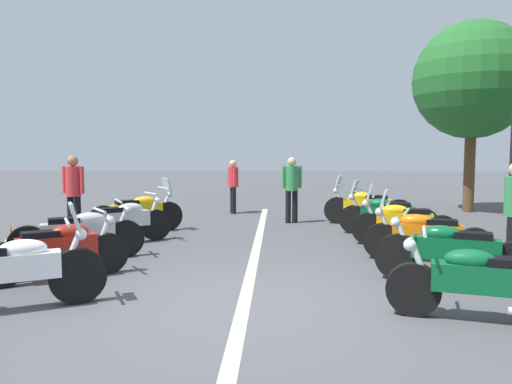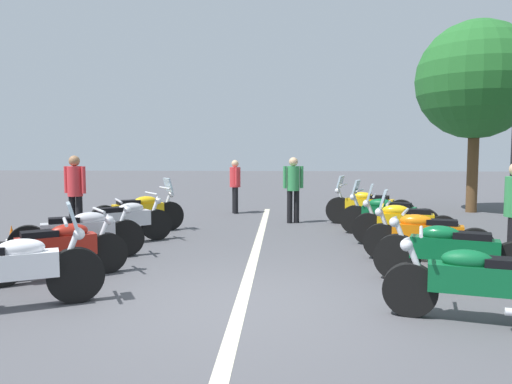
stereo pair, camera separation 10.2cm
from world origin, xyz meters
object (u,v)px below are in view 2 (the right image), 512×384
Objects in this scene: motorcycle_right_row_2 at (425,235)px; motorcycle_right_row_4 at (387,215)px; motorcycle_right_row_1 at (452,252)px; motorcycle_left_row_3 at (123,221)px; motorcycle_right_row_5 at (368,206)px; motorcycle_left_row_0 at (7,270)px; motorcycle_left_row_1 at (58,249)px; bystander_1 at (75,189)px; traffic_cone_0 at (12,244)px; motorcycle_left_row_2 at (80,233)px; motorcycle_right_row_0 at (482,283)px; bystander_4 at (293,185)px; motorcycle_left_row_4 at (140,212)px; motorcycle_right_row_3 at (403,223)px; bystander_0 at (235,182)px; roadside_tree_2 at (476,80)px.

motorcycle_right_row_4 reaches higher than motorcycle_right_row_2.
motorcycle_right_row_2 is (1.39, -0.03, -0.00)m from motorcycle_right_row_1.
motorcycle_right_row_5 is (2.68, -5.30, 0.02)m from motorcycle_left_row_3.
motorcycle_left_row_0 is 1.37m from motorcycle_left_row_1.
motorcycle_right_row_1 is at bearing -104.63° from bystander_1.
motorcycle_left_row_2 is at bearing -83.10° from traffic_cone_0.
motorcycle_right_row_5 is (6.90, 0.01, 0.03)m from motorcycle_right_row_0.
motorcycle_left_row_3 reaches higher than motorcycle_left_row_1.
bystander_1 is at bearing 101.08° from bystander_4.
motorcycle_left_row_1 is 6.71m from bystander_4.
motorcycle_left_row_4 is at bearing 20.86° from motorcycle_right_row_4.
motorcycle_right_row_3 reaches higher than motorcycle_right_row_1.
motorcycle_left_row_1 is at bearing 59.58° from bystander_0.
roadside_tree_2 is (7.07, -9.14, 3.49)m from motorcycle_left_row_2.
motorcycle_left_row_0 is 1.17× the size of motorcycle_left_row_1.
motorcycle_left_row_1 is 6.74m from motorcycle_right_row_4.
motorcycle_left_row_0 is at bearing -124.63° from motorcycle_left_row_4.
motorcycle_left_row_1 is at bearing -128.55° from motorcycle_left_row_3.
motorcycle_left_row_2 is 5.85m from bystander_4.
bystander_4 reaches higher than motorcycle_left_row_4.
motorcycle_right_row_5 reaches higher than motorcycle_right_row_2.
motorcycle_left_row_3 is at bearing -39.25° from traffic_cone_0.
motorcycle_left_row_0 is 7.57m from motorcycle_right_row_4.
motorcycle_right_row_0 is 1.04× the size of motorcycle_right_row_3.
motorcycle_right_row_5 reaches higher than traffic_cone_0.
motorcycle_left_row_3 is at bearing 48.85° from motorcycle_right_row_5.
motorcycle_right_row_4 is (1.16, 0.06, 0.00)m from motorcycle_right_row_3.
motorcycle_right_row_4 is 3.29× the size of traffic_cone_0.
roadside_tree_2 reaches higher than bystander_4.
motorcycle_left_row_3 is 6.14m from motorcycle_right_row_1.
motorcycle_right_row_1 is at bearing 105.18° from motorcycle_right_row_2.
motorcycle_right_row_1 is 0.36× the size of roadside_tree_2.
motorcycle_right_row_1 reaches higher than motorcycle_right_row_0.
motorcycle_left_row_3 is 0.87× the size of motorcycle_right_row_3.
motorcycle_left_row_2 is (1.21, 0.20, 0.01)m from motorcycle_left_row_1.
bystander_4 is 0.30× the size of roadside_tree_2.
motorcycle_right_row_3 reaches higher than motorcycle_left_row_3.
motorcycle_left_row_4 reaches higher than motorcycle_right_row_4.
bystander_4 is at bearing -59.75° from motorcycle_right_row_0.
bystander_1 is 1.04× the size of bystander_4.
motorcycle_left_row_3 is 1.02× the size of bystander_4.
motorcycle_left_row_3 is (4.09, 0.02, -0.02)m from motorcycle_left_row_0.
motorcycle_left_row_4 reaches higher than traffic_cone_0.
roadside_tree_2 is (5.53, -3.38, 3.48)m from motorcycle_right_row_3.
motorcycle_right_row_2 is 6.89m from traffic_cone_0.
motorcycle_right_row_2 reaches higher than motorcycle_left_row_3.
bystander_1 is at bearing 109.84° from motorcycle_left_row_3.
motorcycle_left_row_3 is 0.84× the size of motorcycle_right_row_0.
motorcycle_left_row_4 is 3.93m from bystander_4.
motorcycle_right_row_2 is at bearing -60.40° from motorcycle_left_row_4.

